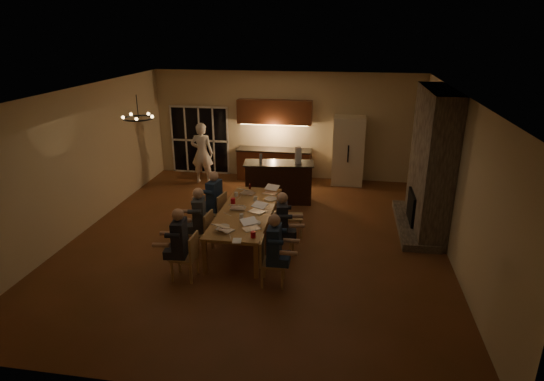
{
  "coord_description": "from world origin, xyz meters",
  "views": [
    {
      "loc": [
        1.8,
        -8.89,
        4.43
      ],
      "look_at": [
        0.28,
        0.3,
        1.05
      ],
      "focal_mm": 30.0,
      "sensor_mm": 36.0,
      "label": 1
    }
  ],
  "objects_px": {
    "bar_island": "(279,182)",
    "laptop_e": "(248,189)",
    "person_left_near": "(180,244)",
    "can_cola": "(250,186)",
    "laptop_c": "(238,204)",
    "can_silver": "(241,220)",
    "laptop_a": "(225,225)",
    "person_left_mid": "(200,220)",
    "person_left_far": "(215,200)",
    "laptop_f": "(270,189)",
    "bar_bottle": "(261,158)",
    "mug_mid": "(256,199)",
    "chair_left_far": "(214,212)",
    "plate_near": "(255,223)",
    "bar_blender": "(298,155)",
    "person_right_mid": "(282,225)",
    "person_right_near": "(274,250)",
    "chair_right_far": "(293,216)",
    "redcup_mid": "(233,201)",
    "mug_back": "(236,194)",
    "standing_person": "(202,153)",
    "chair_left_near": "(184,256)",
    "mug_front": "(241,216)",
    "dining_table": "(247,227)",
    "chandelier": "(138,118)",
    "laptop_b": "(251,224)",
    "refrigerator": "(348,151)",
    "laptop_d": "(257,207)",
    "plate_left": "(223,227)",
    "redcup_near": "(253,235)",
    "plate_far": "(271,199)",
    "chair_left_mid": "(200,232)"
  },
  "relations": [
    {
      "from": "person_left_near",
      "to": "can_cola",
      "type": "distance_m",
      "value": 3.04
    },
    {
      "from": "laptop_a",
      "to": "person_left_mid",
      "type": "bearing_deg",
      "value": -9.06
    },
    {
      "from": "person_right_mid",
      "to": "laptop_e",
      "type": "height_order",
      "value": "person_right_mid"
    },
    {
      "from": "laptop_f",
      "to": "mug_back",
      "type": "distance_m",
      "value": 0.8
    },
    {
      "from": "laptop_a",
      "to": "redcup_near",
      "type": "bearing_deg",
      "value": -172.22
    },
    {
      "from": "chair_right_far",
      "to": "mug_front",
      "type": "bearing_deg",
      "value": 131.65
    },
    {
      "from": "laptop_e",
      "to": "bar_bottle",
      "type": "bearing_deg",
      "value": -74.95
    },
    {
      "from": "chair_right_far",
      "to": "mug_mid",
      "type": "relative_size",
      "value": 8.9
    },
    {
      "from": "person_left_near",
      "to": "standing_person",
      "type": "height_order",
      "value": "standing_person"
    },
    {
      "from": "person_left_mid",
      "to": "redcup_near",
      "type": "relative_size",
      "value": 11.5
    },
    {
      "from": "laptop_d",
      "to": "redcup_mid",
      "type": "height_order",
      "value": "laptop_d"
    },
    {
      "from": "dining_table",
      "to": "laptop_b",
      "type": "xyz_separation_m",
      "value": [
        0.3,
        -0.89,
        0.49
      ]
    },
    {
      "from": "person_left_far",
      "to": "mug_back",
      "type": "xyz_separation_m",
      "value": [
        0.47,
        0.18,
        0.11
      ]
    },
    {
      "from": "can_cola",
      "to": "laptop_d",
      "type": "bearing_deg",
      "value": -72.38
    },
    {
      "from": "laptop_a",
      "to": "plate_far",
      "type": "height_order",
      "value": "laptop_a"
    },
    {
      "from": "laptop_e",
      "to": "plate_far",
      "type": "xyz_separation_m",
      "value": [
        0.59,
        -0.29,
        -0.1
      ]
    },
    {
      "from": "laptop_f",
      "to": "redcup_near",
      "type": "xyz_separation_m",
      "value": [
        0.08,
        -2.35,
        -0.05
      ]
    },
    {
      "from": "person_left_near",
      "to": "laptop_b",
      "type": "bearing_deg",
      "value": 114.9
    },
    {
      "from": "chair_left_mid",
      "to": "redcup_near",
      "type": "bearing_deg",
      "value": 66.84
    },
    {
      "from": "dining_table",
      "to": "chandelier",
      "type": "distance_m",
      "value": 3.14
    },
    {
      "from": "person_left_far",
      "to": "laptop_f",
      "type": "bearing_deg",
      "value": 122.47
    },
    {
      "from": "mug_back",
      "to": "laptop_e",
      "type": "bearing_deg",
      "value": 47.3
    },
    {
      "from": "bar_island",
      "to": "laptop_e",
      "type": "xyz_separation_m",
      "value": [
        -0.5,
        -1.51,
        0.32
      ]
    },
    {
      "from": "mug_back",
      "to": "person_right_near",
      "type": "bearing_deg",
      "value": -61.97
    },
    {
      "from": "refrigerator",
      "to": "chair_left_near",
      "type": "height_order",
      "value": "refrigerator"
    },
    {
      "from": "mug_back",
      "to": "redcup_near",
      "type": "relative_size",
      "value": 0.83
    },
    {
      "from": "standing_person",
      "to": "bar_blender",
      "type": "distance_m",
      "value": 3.22
    },
    {
      "from": "laptop_a",
      "to": "mug_front",
      "type": "xyz_separation_m",
      "value": [
        0.19,
        0.6,
        -0.06
      ]
    },
    {
      "from": "laptop_c",
      "to": "can_silver",
      "type": "height_order",
      "value": "laptop_c"
    },
    {
      "from": "bar_island",
      "to": "laptop_d",
      "type": "height_order",
      "value": "bar_island"
    },
    {
      "from": "standing_person",
      "to": "plate_left",
      "type": "xyz_separation_m",
      "value": [
        1.89,
        -4.63,
        -0.15
      ]
    },
    {
      "from": "person_left_mid",
      "to": "mug_mid",
      "type": "height_order",
      "value": "person_left_mid"
    },
    {
      "from": "plate_near",
      "to": "mug_front",
      "type": "bearing_deg",
      "value": 149.55
    },
    {
      "from": "bar_bottle",
      "to": "can_cola",
      "type": "bearing_deg",
      "value": -93.22
    },
    {
      "from": "mug_mid",
      "to": "can_silver",
      "type": "xyz_separation_m",
      "value": [
        -0.04,
        -1.23,
        0.01
      ]
    },
    {
      "from": "chair_left_far",
      "to": "can_silver",
      "type": "height_order",
      "value": "chair_left_far"
    },
    {
      "from": "chandelier",
      "to": "redcup_mid",
      "type": "height_order",
      "value": "chandelier"
    },
    {
      "from": "laptop_c",
      "to": "mug_back",
      "type": "distance_m",
      "value": 0.75
    },
    {
      "from": "mug_front",
      "to": "redcup_near",
      "type": "height_order",
      "value": "redcup_near"
    },
    {
      "from": "chair_left_near",
      "to": "laptop_f",
      "type": "height_order",
      "value": "laptop_f"
    },
    {
      "from": "plate_near",
      "to": "bar_blender",
      "type": "height_order",
      "value": "bar_blender"
    },
    {
      "from": "refrigerator",
      "to": "laptop_a",
      "type": "height_order",
      "value": "refrigerator"
    },
    {
      "from": "redcup_mid",
      "to": "can_cola",
      "type": "relative_size",
      "value": 1.0
    },
    {
      "from": "chair_left_far",
      "to": "standing_person",
      "type": "relative_size",
      "value": 0.49
    },
    {
      "from": "chair_right_far",
      "to": "laptop_b",
      "type": "distance_m",
      "value": 1.65
    },
    {
      "from": "bar_island",
      "to": "plate_far",
      "type": "distance_m",
      "value": 1.81
    },
    {
      "from": "person_left_far",
      "to": "bar_blender",
      "type": "relative_size",
      "value": 3.19
    },
    {
      "from": "person_left_near",
      "to": "mug_back",
      "type": "relative_size",
      "value": 13.8
    },
    {
      "from": "chair_left_near",
      "to": "person_left_mid",
      "type": "relative_size",
      "value": 0.64
    },
    {
      "from": "person_right_near",
      "to": "chair_right_far",
      "type": "bearing_deg",
      "value": -2.88
    }
  ]
}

